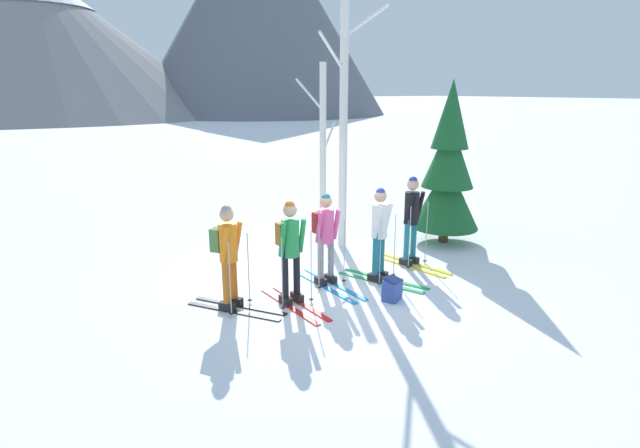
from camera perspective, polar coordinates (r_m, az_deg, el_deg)
ground_plane at (r=8.75m, az=0.56°, el=-7.30°), size 400.00×400.00×0.00m
skier_in_orange at (r=7.75m, az=-10.57°, el=-3.16°), size 1.22×1.51×1.68m
skier_in_green at (r=7.82m, az=-3.46°, el=-2.63°), size 0.61×1.65×1.70m
skier_in_pink at (r=8.61m, az=0.63°, el=-1.22°), size 0.61×1.80×1.65m
skier_in_white at (r=8.83m, az=6.90°, el=-0.80°), size 0.96×1.70×1.71m
skier_in_black at (r=9.71m, az=10.52°, el=0.80°), size 0.63×1.65×1.76m
pine_tree_near at (r=11.28m, az=14.49°, el=5.99°), size 1.48×1.48×3.58m
birch_tree_tall at (r=10.49m, az=2.74°, el=11.84°), size 1.46×0.75×5.31m
birch_tree_slender at (r=11.86m, az=0.31°, el=8.78°), size 0.98×0.69×3.96m
backpack_on_snow_front at (r=8.28m, az=8.30°, el=-7.43°), size 0.39×0.36×0.38m
mountain_ridge_distant at (r=75.11m, az=-25.58°, el=20.21°), size 76.66×52.86×28.16m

